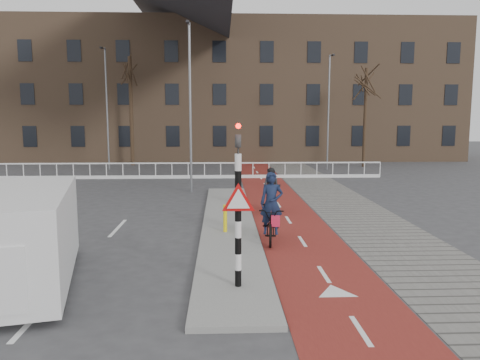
{
  "coord_description": "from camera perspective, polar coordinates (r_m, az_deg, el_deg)",
  "views": [
    {
      "loc": [
        -0.95,
        -11.75,
        3.76
      ],
      "look_at": [
        -0.28,
        5.0,
        1.5
      ],
      "focal_mm": 35.0,
      "sensor_mm": 36.0,
      "label": 1
    }
  ],
  "objects": [
    {
      "name": "traffic_signal",
      "position": [
        9.89,
        -0.22,
        -2.63
      ],
      "size": [
        0.8,
        0.8,
        3.68
      ],
      "color": "black",
      "rests_on": "curb_island"
    },
    {
      "name": "streetlight_near",
      "position": [
        23.47,
        -6.08,
        8.56
      ],
      "size": [
        0.12,
        0.12,
        8.27
      ],
      "primitive_type": "cylinder",
      "color": "slate",
      "rests_on": "ground"
    },
    {
      "name": "tree_right",
      "position": [
        36.78,
        14.99,
        7.32
      ],
      "size": [
        0.23,
        0.23,
        7.38
      ],
      "primitive_type": "cylinder",
      "color": "black",
      "rests_on": "ground"
    },
    {
      "name": "van",
      "position": [
        11.51,
        -25.03,
        -6.23
      ],
      "size": [
        3.11,
        5.35,
        2.16
      ],
      "rotation": [
        0.0,
        0.0,
        0.23
      ],
      "color": "silver",
      "rests_on": "ground"
    },
    {
      "name": "bike_lane",
      "position": [
        22.21,
        4.08,
        -2.08
      ],
      "size": [
        2.5,
        60.0,
        0.01
      ],
      "primitive_type": "cube",
      "color": "maroon",
      "rests_on": "ground"
    },
    {
      "name": "bollard",
      "position": [
        14.96,
        -1.82,
        -4.69
      ],
      "size": [
        0.12,
        0.12,
        0.87
      ],
      "primitive_type": "cylinder",
      "color": "yellow",
      "rests_on": "curb_island"
    },
    {
      "name": "curb_island",
      "position": [
        16.18,
        -1.35,
        -5.54
      ],
      "size": [
        1.8,
        16.0,
        0.12
      ],
      "primitive_type": "cube",
      "color": "gray",
      "rests_on": "ground"
    },
    {
      "name": "cyclist_far",
      "position": [
        18.5,
        3.88,
        -1.72
      ],
      "size": [
        1.01,
        1.68,
        1.77
      ],
      "rotation": [
        0.0,
        0.0,
        -0.36
      ],
      "color": "black",
      "rests_on": "bike_lane"
    },
    {
      "name": "streetlight_left",
      "position": [
        34.95,
        -15.9,
        8.26
      ],
      "size": [
        0.12,
        0.12,
        8.58
      ],
      "primitive_type": "cylinder",
      "color": "slate",
      "rests_on": "ground"
    },
    {
      "name": "ground",
      "position": [
        12.37,
        2.26,
        -10.02
      ],
      "size": [
        120.0,
        120.0,
        0.0
      ],
      "primitive_type": "plane",
      "color": "#38383A",
      "rests_on": "ground"
    },
    {
      "name": "sidewalk",
      "position": [
        22.69,
        11.13,
        -1.99
      ],
      "size": [
        3.0,
        60.0,
        0.01
      ],
      "primitive_type": "cube",
      "color": "slate",
      "rests_on": "ground"
    },
    {
      "name": "railing",
      "position": [
        29.24,
        -10.24,
        0.77
      ],
      "size": [
        28.0,
        0.1,
        0.99
      ],
      "color": "silver",
      "rests_on": "ground"
    },
    {
      "name": "townhouse_row",
      "position": [
        43.98,
        -5.09,
        12.94
      ],
      "size": [
        46.0,
        10.0,
        15.9
      ],
      "color": "#7F6047",
      "rests_on": "ground"
    },
    {
      "name": "streetlight_right",
      "position": [
        34.21,
        10.72,
        8.03
      ],
      "size": [
        0.12,
        0.12,
        8.1
      ],
      "primitive_type": "cylinder",
      "color": "slate",
      "rests_on": "ground"
    },
    {
      "name": "cyclist_near",
      "position": [
        14.19,
        3.85,
        -4.7
      ],
      "size": [
        0.95,
        2.13,
        2.12
      ],
      "rotation": [
        0.0,
        0.0,
        -0.11
      ],
      "color": "black",
      "rests_on": "bike_lane"
    },
    {
      "name": "tree_mid",
      "position": [
        37.63,
        -13.12,
        8.13
      ],
      "size": [
        0.29,
        0.29,
        8.37
      ],
      "primitive_type": "cylinder",
      "color": "black",
      "rests_on": "ground"
    }
  ]
}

